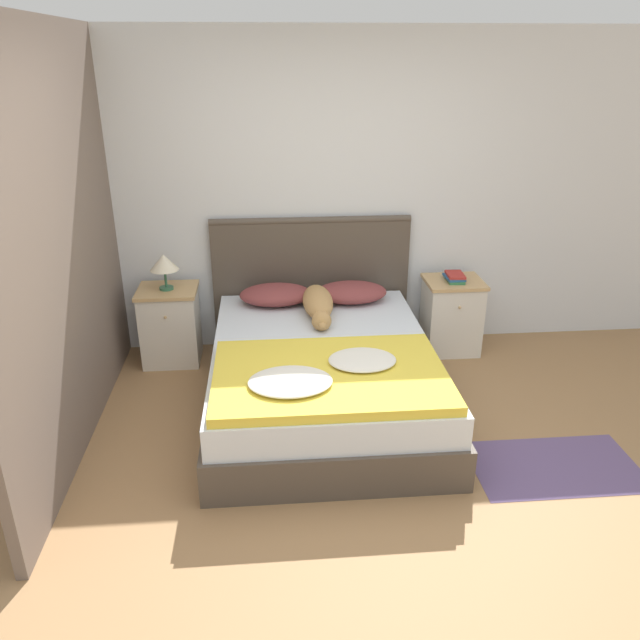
% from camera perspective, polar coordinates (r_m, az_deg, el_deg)
% --- Properties ---
extents(ground_plane, '(16.00, 16.00, 0.00)m').
position_cam_1_polar(ground_plane, '(3.75, 3.10, -15.58)').
color(ground_plane, '#997047').
extents(wall_back, '(9.00, 0.06, 2.55)m').
position_cam_1_polar(wall_back, '(5.15, 0.12, 11.23)').
color(wall_back, silver).
rests_on(wall_back, ground_plane).
extents(wall_side_left, '(0.06, 3.10, 2.55)m').
position_cam_1_polar(wall_side_left, '(4.27, -21.87, 6.99)').
color(wall_side_left, '#706056').
rests_on(wall_side_left, ground_plane).
extents(bed, '(1.56, 2.09, 0.49)m').
position_cam_1_polar(bed, '(4.43, 0.24, -5.20)').
color(bed, '#4C4238').
rests_on(bed, ground_plane).
extents(headboard, '(1.64, 0.06, 1.13)m').
position_cam_1_polar(headboard, '(5.26, -0.81, 3.67)').
color(headboard, '#4C4238').
rests_on(headboard, ground_plane).
extents(nightstand_left, '(0.47, 0.42, 0.63)m').
position_cam_1_polar(nightstand_left, '(5.20, -13.50, -0.44)').
color(nightstand_left, silver).
rests_on(nightstand_left, ground_plane).
extents(nightstand_right, '(0.47, 0.42, 0.63)m').
position_cam_1_polar(nightstand_right, '(5.36, 11.90, 0.43)').
color(nightstand_right, silver).
rests_on(nightstand_right, ground_plane).
extents(pillow_left, '(0.58, 0.38, 0.15)m').
position_cam_1_polar(pillow_left, '(5.01, -4.07, 2.33)').
color(pillow_left, brown).
rests_on(pillow_left, bed).
extents(pillow_right, '(0.58, 0.38, 0.15)m').
position_cam_1_polar(pillow_right, '(5.06, 2.85, 2.55)').
color(pillow_right, brown).
rests_on(pillow_right, bed).
extents(quilt, '(1.43, 0.99, 0.11)m').
position_cam_1_polar(quilt, '(3.85, 0.77, -5.05)').
color(quilt, yellow).
rests_on(quilt, bed).
extents(dog, '(0.23, 0.81, 0.18)m').
position_cam_1_polar(dog, '(4.79, -0.16, 1.50)').
color(dog, tan).
rests_on(dog, bed).
extents(book_stack, '(0.16, 0.23, 0.06)m').
position_cam_1_polar(book_stack, '(5.23, 12.22, 3.85)').
color(book_stack, '#337547').
rests_on(book_stack, nightstand_right).
extents(table_lamp, '(0.22, 0.22, 0.29)m').
position_cam_1_polar(table_lamp, '(5.01, -14.08, 5.05)').
color(table_lamp, '#336B4C').
rests_on(table_lamp, nightstand_left).
extents(rug, '(1.02, 0.60, 0.00)m').
position_cam_1_polar(rug, '(4.21, 20.67, -12.38)').
color(rug, '#604C75').
rests_on(rug, ground_plane).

